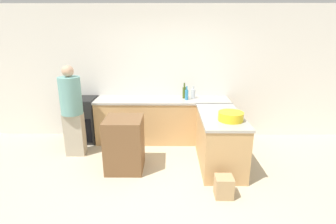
{
  "coord_description": "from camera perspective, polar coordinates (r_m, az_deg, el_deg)",
  "views": [
    {
      "loc": [
        0.15,
        -3.27,
        2.21
      ],
      "look_at": [
        0.12,
        0.8,
        0.93
      ],
      "focal_mm": 28.0,
      "sensor_mm": 36.0,
      "label": 1
    }
  ],
  "objects": [
    {
      "name": "mixing_bowl",
      "position": [
        4.09,
        13.51,
        -0.92
      ],
      "size": [
        0.38,
        0.38,
        0.13
      ],
      "color": "yellow",
      "rests_on": "counter_peninsula"
    },
    {
      "name": "paper_bag",
      "position": [
        3.82,
        12.05,
        -15.62
      ],
      "size": [
        0.24,
        0.23,
        0.3
      ],
      "color": "tan",
      "rests_on": "ground_plane"
    },
    {
      "name": "wall_back",
      "position": [
        5.48,
        -1.18,
        8.39
      ],
      "size": [
        8.0,
        0.06,
        2.7
      ],
      "color": "white",
      "rests_on": "ground_plane"
    },
    {
      "name": "counter_back",
      "position": [
        5.37,
        -1.22,
        -1.76
      ],
      "size": [
        2.67,
        0.64,
        0.89
      ],
      "color": "tan",
      "rests_on": "ground_plane"
    },
    {
      "name": "range_oven",
      "position": [
        5.67,
        -18.02,
        -1.56
      ],
      "size": [
        0.59,
        0.59,
        0.9
      ],
      "color": "black",
      "rests_on": "ground_plane"
    },
    {
      "name": "ground_plane",
      "position": [
        3.95,
        -1.95,
        -16.63
      ],
      "size": [
        14.0,
        14.0,
        0.0
      ],
      "primitive_type": "plane",
      "color": "beige"
    },
    {
      "name": "counter_peninsula",
      "position": [
        4.51,
        11.16,
        -5.93
      ],
      "size": [
        0.69,
        1.42,
        0.89
      ],
      "color": "tan",
      "rests_on": "ground_plane"
    },
    {
      "name": "olive_oil_bottle",
      "position": [
        5.31,
        3.56,
        4.34
      ],
      "size": [
        0.07,
        0.07,
        0.31
      ],
      "color": "#475B1E",
      "rests_on": "counter_back"
    },
    {
      "name": "island_table",
      "position": [
        4.34,
        -9.45,
        -6.91
      ],
      "size": [
        0.59,
        0.6,
        0.88
      ],
      "color": "brown",
      "rests_on": "ground_plane"
    },
    {
      "name": "person_by_range",
      "position": [
        4.91,
        -20.18,
        0.7
      ],
      "size": [
        0.37,
        0.37,
        1.65
      ],
      "color": "#ADA38E",
      "rests_on": "ground_plane"
    },
    {
      "name": "vinegar_bottle_clear",
      "position": [
        5.32,
        5.51,
        4.05
      ],
      "size": [
        0.09,
        0.09,
        0.25
      ],
      "color": "silver",
      "rests_on": "counter_back"
    },
    {
      "name": "dish_soap_bottle",
      "position": [
        5.19,
        4.08,
        3.85
      ],
      "size": [
        0.07,
        0.07,
        0.27
      ],
      "color": "#338CBF",
      "rests_on": "counter_back"
    }
  ]
}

